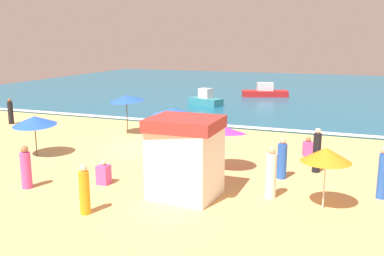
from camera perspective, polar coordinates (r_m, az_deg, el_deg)
ground_plane at (r=21.54m, az=-5.56°, el=-2.66°), size 60.00×60.00×0.00m
ocean_water at (r=47.85m, az=9.67°, el=5.26°), size 60.00×44.00×0.10m
wave_breaker_foam at (r=27.15m, az=0.39°, el=0.64°), size 57.00×0.70×0.01m
lifeguard_cabana at (r=14.57m, az=-0.94°, el=-3.87°), size 2.35×2.07×2.79m
beach_umbrella_0 at (r=24.42m, az=-8.78°, el=3.97°), size 2.59×2.60×2.33m
beach_umbrella_2 at (r=14.06m, az=17.56°, el=-3.46°), size 2.15×2.15×2.04m
beach_umbrella_3 at (r=17.49m, az=4.10°, el=-0.23°), size 2.25×2.26×1.98m
beach_umbrella_5 at (r=19.42m, az=-2.37°, el=2.22°), size 2.80×2.80×2.33m
beach_umbrella_6 at (r=20.94m, az=-20.39°, el=0.94°), size 2.39×2.41×1.97m
beachgoer_0 at (r=29.78m, az=-23.18°, el=1.99°), size 0.45×0.45×1.65m
beachgoer_2 at (r=14.84m, az=10.54°, el=-6.11°), size 0.53×0.53×1.81m
beachgoer_3 at (r=20.59m, az=15.27°, el=-2.54°), size 0.50×0.50×0.93m
beachgoer_4 at (r=16.70m, az=-21.39°, el=-5.06°), size 0.50×0.50×1.61m
beachgoer_5 at (r=13.72m, az=-14.23°, el=-8.17°), size 0.40×0.40×1.61m
beachgoer_6 at (r=16.44m, az=-11.78°, el=-6.05°), size 0.46×0.46×0.92m
beachgoer_8 at (r=15.92m, az=24.25°, el=-5.59°), size 0.43×0.43×1.83m
beachgoer_9 at (r=16.99m, az=11.99°, el=-4.21°), size 0.50×0.50×1.62m
beachgoer_10 at (r=23.39m, az=-2.14°, el=0.37°), size 0.48×0.48×1.56m
beachgoer_12 at (r=18.10m, az=16.41°, el=-3.02°), size 0.45×0.45×1.85m
beach_towel_0 at (r=20.96m, az=17.17°, el=-3.54°), size 1.35×1.57×0.01m
beach_towel_2 at (r=15.78m, az=2.21°, el=-8.03°), size 0.89×1.29×0.01m
beach_towel_3 at (r=30.55m, az=-21.10°, el=0.91°), size 1.22×1.68×0.01m
small_boat_0 at (r=40.59m, az=9.76°, el=4.79°), size 4.42×2.71×1.31m
small_boat_1 at (r=34.61m, az=1.81°, el=3.80°), size 3.04×2.12×1.38m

